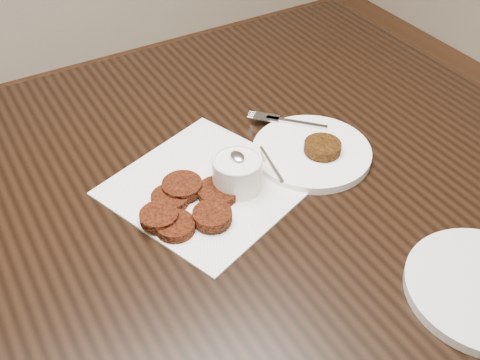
# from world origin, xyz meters

# --- Properties ---
(table) EXTENTS (1.53, 0.99, 0.75)m
(table) POSITION_xyz_m (-0.05, 0.13, 0.38)
(table) COLOR black
(table) RESTS_ON floor
(napkin) EXTENTS (0.37, 0.37, 0.00)m
(napkin) POSITION_xyz_m (0.05, 0.12, 0.75)
(napkin) COLOR white
(napkin) RESTS_ON table
(sauce_ramekin) EXTENTS (0.13, 0.13, 0.12)m
(sauce_ramekin) POSITION_xyz_m (0.09, 0.09, 0.81)
(sauce_ramekin) COLOR white
(sauce_ramekin) RESTS_ON napkin
(patty_cluster) EXTENTS (0.29, 0.29, 0.02)m
(patty_cluster) POSITION_xyz_m (-0.01, 0.09, 0.76)
(patty_cluster) COLOR maroon
(patty_cluster) RESTS_ON napkin
(plate_with_patty) EXTENTS (0.31, 0.31, 0.03)m
(plate_with_patty) POSITION_xyz_m (0.25, 0.10, 0.77)
(plate_with_patty) COLOR white
(plate_with_patty) RESTS_ON table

